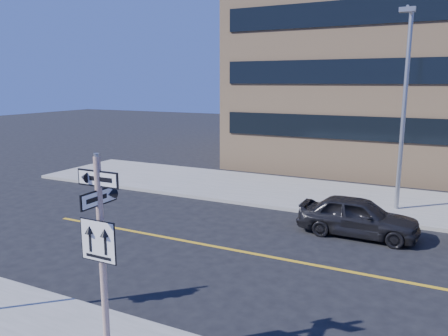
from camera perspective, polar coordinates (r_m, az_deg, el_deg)
The scene contains 5 objects.
ground at distance 11.31m, azimuth -6.08°, elevation -17.69°, with size 120.00×120.00×0.00m, color black.
sign_pole at distance 8.48m, azimuth -15.73°, elevation -10.06°, with size 0.92×0.92×4.06m.
parked_car_a at distance 16.45m, azimuth 17.07°, elevation -6.05°, with size 4.20×1.69×1.43m, color black.
streetlight_a at distance 19.12m, azimuth 22.49°, elevation 8.26°, with size 0.55×2.25×8.00m.
building_brick at distance 33.67m, azimuth 21.46°, elevation 16.49°, with size 18.00×18.00×18.00m, color tan.
Camera 1 is at (5.42, -8.30, 5.45)m, focal length 35.00 mm.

